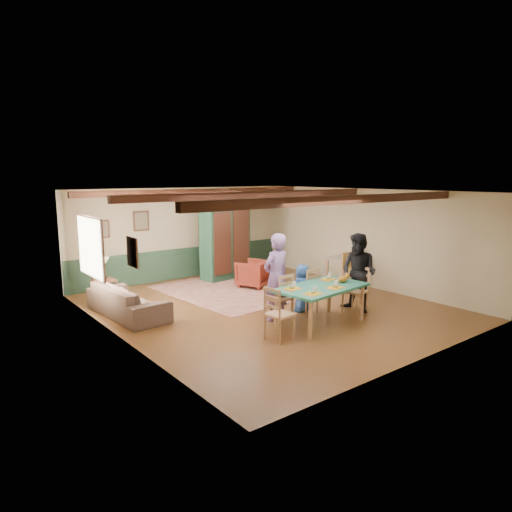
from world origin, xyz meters
TOP-DOWN VIEW (x-y plane):
  - floor at (0.00, 0.00)m, footprint 8.00×8.00m
  - wall_back at (0.00, 4.00)m, footprint 7.00×0.02m
  - wall_left at (-3.50, 0.00)m, footprint 0.02×8.00m
  - wall_right at (3.50, 0.00)m, footprint 0.02×8.00m
  - ceiling at (0.00, 0.00)m, footprint 7.00×8.00m
  - wainscot_back at (0.00, 3.98)m, footprint 6.95×0.03m
  - ceiling_beam_front at (0.00, -2.30)m, footprint 6.95×0.16m
  - ceiling_beam_mid at (0.00, 0.40)m, footprint 6.95×0.16m
  - ceiling_beam_back at (0.00, 3.00)m, footprint 6.95×0.16m
  - window_left at (-3.47, 1.70)m, footprint 0.06×1.60m
  - picture_left_wall at (-3.47, -0.60)m, footprint 0.04×0.42m
  - picture_back_a at (-1.30, 3.97)m, footprint 0.45×0.04m
  - picture_back_b at (-2.40, 3.97)m, footprint 0.38×0.04m
  - dining_table at (0.09, -1.67)m, footprint 2.05×1.29m
  - dining_chair_far_left at (-0.43, -0.95)m, footprint 0.50×0.52m
  - dining_chair_far_right at (0.43, -0.85)m, footprint 0.50×0.52m
  - dining_chair_end_left at (-1.15, -1.81)m, footprint 0.52×0.50m
  - dining_chair_end_right at (1.33, -1.54)m, footprint 0.52×0.50m
  - person_man at (-0.44, -0.86)m, footprint 0.73×0.52m
  - person_woman at (1.43, -1.53)m, footprint 0.77×0.94m
  - person_child at (0.42, -0.77)m, footprint 0.57×0.40m
  - cat at (0.69, -1.72)m, footprint 0.40×0.19m
  - place_setting_near_left at (-0.47, -2.01)m, footprint 0.47×0.37m
  - place_setting_near_center at (0.22, -1.93)m, footprint 0.47×0.37m
  - place_setting_far_left at (-0.53, -1.47)m, footprint 0.47×0.37m
  - place_setting_far_right at (0.65, -1.34)m, footprint 0.47×0.37m
  - area_rug at (0.32, 1.80)m, footprint 3.46×4.02m
  - armoire at (0.96, 3.14)m, footprint 1.73×0.86m
  - armchair at (0.98, 1.77)m, footprint 1.06×1.07m
  - sofa at (-2.83, 1.38)m, footprint 1.07×2.40m
  - end_table at (-2.89, 2.66)m, footprint 0.51×0.51m
  - table_lamp at (-2.89, 2.66)m, footprint 0.33×0.33m
  - counter_table at (2.79, 0.08)m, footprint 1.14×0.76m
  - bar_stool_left at (2.42, -0.50)m, footprint 0.43×0.47m
  - bar_stool_right at (3.25, -0.12)m, footprint 0.43×0.47m

SIDE VIEW (x-z plane):
  - floor at x=0.00m, z-range 0.00..0.00m
  - area_rug at x=0.32m, z-range 0.00..0.01m
  - end_table at x=-2.89m, z-range 0.00..0.59m
  - sofa at x=-2.83m, z-range 0.00..0.68m
  - armchair at x=0.98m, z-range 0.00..0.74m
  - dining_table at x=0.09m, z-range 0.00..0.81m
  - counter_table at x=2.79m, z-range 0.00..0.89m
  - wainscot_back at x=0.00m, z-range 0.00..0.90m
  - dining_chair_far_left at x=-0.43m, z-range 0.00..1.03m
  - dining_chair_far_right at x=0.43m, z-range 0.00..1.03m
  - dining_chair_end_left at x=-1.15m, z-range 0.00..1.03m
  - dining_chair_end_right at x=1.33m, z-range 0.00..1.03m
  - person_child at x=0.42m, z-range 0.00..1.09m
  - bar_stool_left at x=2.42m, z-range 0.00..1.11m
  - bar_stool_right at x=3.25m, z-range 0.00..1.14m
  - table_lamp at x=-2.89m, z-range 0.59..1.12m
  - place_setting_near_left at x=-0.47m, z-range 0.81..0.92m
  - place_setting_near_center at x=0.22m, z-range 0.81..0.92m
  - place_setting_far_left at x=-0.53m, z-range 0.81..0.92m
  - place_setting_far_right at x=0.65m, z-range 0.81..0.92m
  - person_woman at x=1.43m, z-range 0.00..1.79m
  - cat at x=0.69m, z-range 0.81..1.01m
  - person_man at x=-0.44m, z-range 0.00..1.87m
  - armoire at x=0.96m, z-range 0.00..2.34m
  - wall_back at x=0.00m, z-range 0.00..2.70m
  - wall_left at x=-3.50m, z-range 0.00..2.70m
  - wall_right at x=3.50m, z-range 0.00..2.70m
  - window_left at x=-3.47m, z-range 0.90..2.20m
  - picture_back_b at x=-2.40m, z-range 1.41..1.89m
  - picture_left_wall at x=-3.47m, z-range 1.49..2.01m
  - picture_back_a at x=-1.30m, z-range 1.52..2.08m
  - ceiling_beam_front at x=0.00m, z-range 2.53..2.69m
  - ceiling_beam_mid at x=0.00m, z-range 2.53..2.69m
  - ceiling_beam_back at x=0.00m, z-range 2.53..2.69m
  - ceiling at x=0.00m, z-range 2.69..2.71m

